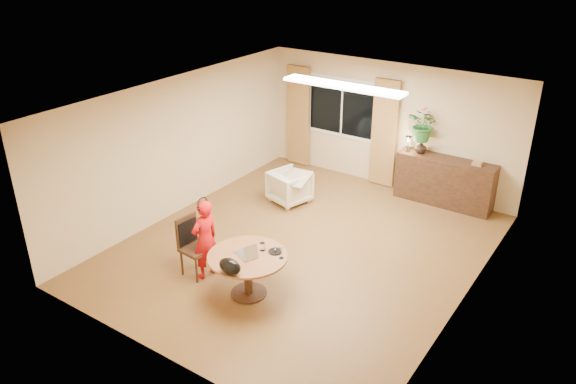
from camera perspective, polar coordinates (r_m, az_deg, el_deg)
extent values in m
plane|color=brown|center=(9.66, 1.49, -5.71)|extent=(6.50, 6.50, 0.00)
plane|color=white|center=(8.61, 1.68, 9.30)|extent=(6.50, 6.50, 0.00)
plane|color=#D5B28A|center=(11.75, 10.24, 6.66)|extent=(5.50, 0.00, 5.50)
plane|color=#D5B28A|center=(10.68, -10.98, 4.69)|extent=(0.00, 6.50, 6.50)
plane|color=#D5B28A|center=(8.07, 18.26, -3.14)|extent=(0.00, 6.50, 6.50)
cube|color=white|center=(12.14, 5.52, 8.53)|extent=(1.70, 0.02, 1.30)
cube|color=black|center=(12.13, 5.49, 8.52)|extent=(1.55, 0.01, 1.15)
cube|color=white|center=(12.12, 5.49, 8.52)|extent=(0.04, 0.01, 1.15)
cube|color=brown|center=(12.69, 1.10, 7.71)|extent=(0.55, 0.08, 2.25)
cube|color=brown|center=(11.74, 9.76, 5.87)|extent=(0.55, 0.08, 2.25)
cube|color=white|center=(9.62, 5.60, 10.68)|extent=(2.20, 0.35, 0.05)
cylinder|color=brown|center=(8.21, -4.14, -6.55)|extent=(1.17, 1.17, 0.04)
cylinder|color=black|center=(8.39, -4.07, -8.49)|extent=(0.13, 0.13, 0.63)
cylinder|color=black|center=(8.56, -4.00, -10.18)|extent=(0.54, 0.54, 0.03)
imported|color=red|center=(8.70, -8.43, -4.77)|extent=(0.52, 0.39, 1.30)
imported|color=beige|center=(11.10, 0.19, 0.54)|extent=(0.86, 0.88, 0.65)
cube|color=black|center=(11.39, 15.61, 1.04)|extent=(1.90, 0.46, 0.95)
imported|color=black|center=(11.33, 13.35, 4.45)|extent=(0.24, 0.24, 0.25)
imported|color=#316425|center=(11.18, 13.66, 6.61)|extent=(0.72, 0.67, 0.66)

